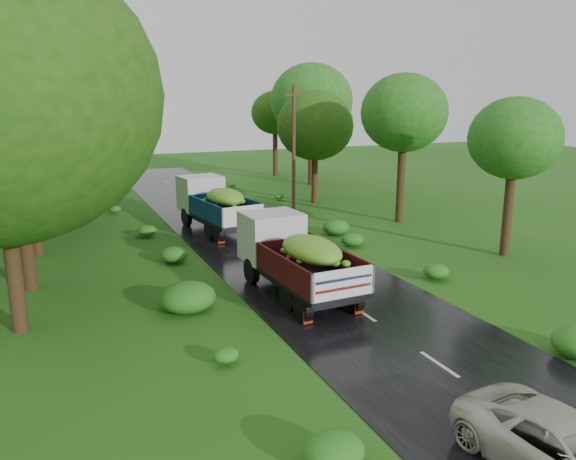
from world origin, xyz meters
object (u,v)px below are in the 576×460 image
truck_near (294,253)px  utility_pole (294,150)px  car (569,451)px  truck_far (215,202)px

truck_near → utility_pole: utility_pole is taller
car → utility_pole: bearing=71.4°
truck_near → utility_pole: (5.55, 12.48, 2.45)m
truck_near → truck_far: bearing=86.4°
truck_far → utility_pole: 6.17m
truck_near → utility_pole: 13.88m
truck_far → utility_pole: bearing=10.6°
truck_near → truck_far: truck_far is taller
truck_far → utility_pole: utility_pole is taller
truck_near → utility_pole: size_ratio=0.83×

